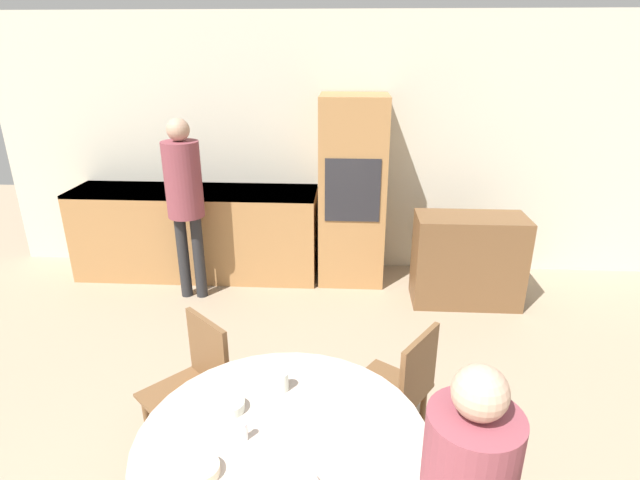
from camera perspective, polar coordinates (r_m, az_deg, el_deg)
The scene contains 12 objects.
wall_back at distance 5.21m, azimuth 1.73°, elevation 10.50°, with size 7.02×0.05×2.60m.
kitchen_counter at distance 5.34m, azimuth -13.89°, elevation 0.95°, with size 2.48×0.60×0.93m.
oven_unit at distance 4.97m, azimuth 3.71°, elevation 5.54°, with size 0.64×0.59×1.86m.
sideboard at distance 4.82m, azimuth 16.51°, elevation -2.21°, with size 0.99×0.45×0.85m.
dining_table at distance 2.42m, azimuth -4.13°, elevation -25.25°, with size 1.25×1.25×0.74m.
chair_far_left at distance 3.04m, azimuth -14.04°, elevation -15.49°, with size 0.57×0.57×0.86m.
chair_far_right at distance 2.96m, azimuth 9.19°, elevation -16.33°, with size 0.56×0.56×0.86m.
person_standing at distance 4.68m, azimuth -15.25°, elevation 5.47°, with size 0.33×0.33×1.70m.
cup at distance 2.48m, azimuth -4.37°, elevation -15.79°, with size 0.06×0.06×0.10m.
bowl_near at distance 2.41m, azimuth -10.28°, elevation -18.15°, with size 0.14×0.14×0.05m.
bowl_centre at distance 2.16m, azimuth -13.47°, elevation -24.19°, with size 0.15×0.15×0.04m.
salt_shaker at distance 2.25m, azimuth -8.69°, elevation -20.77°, with size 0.03×0.03×0.09m.
Camera 1 is at (0.15, -0.14, 2.29)m, focal length 28.00 mm.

